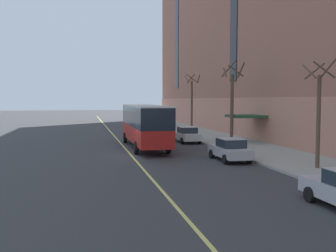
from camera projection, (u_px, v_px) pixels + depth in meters
ground_plane at (143, 155)px, 29.55m from camera, size 260.00×260.00×0.00m
sidewalk at (247, 146)px, 34.53m from camera, size 5.96×160.00×0.15m
city_bus at (145, 123)px, 33.90m from camera, size 2.83×12.59×3.71m
parked_car_silver_1 at (230, 149)px, 26.90m from camera, size 1.92×4.36×1.56m
parked_car_silver_2 at (155, 124)px, 55.21m from camera, size 2.01×4.47×1.56m
parked_car_white_3 at (187, 135)px, 38.40m from camera, size 2.04×4.52×1.56m
parked_car_white_4 at (163, 127)px, 49.07m from camera, size 2.01×4.44×1.56m
parked_car_navy_6 at (146, 121)px, 62.68m from camera, size 1.96×4.34×1.56m
street_tree_near_corner at (319, 111)px, 23.11m from camera, size 1.81×1.81×6.78m
street_tree_mid_block at (232, 101)px, 36.50m from camera, size 1.84×1.80×7.79m
street_tree_far_uptown at (192, 101)px, 49.90m from camera, size 1.92×1.79×7.34m
lane_centerline at (127, 151)px, 32.30m from camera, size 0.16×140.00×0.01m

